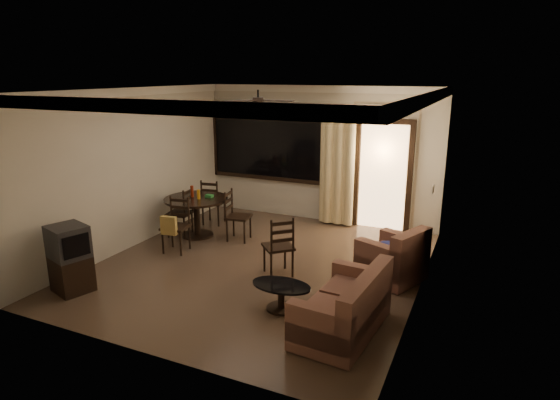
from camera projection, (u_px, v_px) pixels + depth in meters
The scene contains 12 objects.
ground at pixel (260, 265), 7.65m from camera, with size 5.50×5.50×0.00m, color #7F6651.
room_shell at pixel (332, 142), 8.48m from camera, with size 5.50×6.70×5.50m.
dining_table at pixel (196, 206), 8.88m from camera, with size 1.20×1.20×0.97m.
dining_chair_west at pixel (181, 222), 8.97m from camera, with size 0.48×0.48×0.95m.
dining_chair_east at pixel (238, 225), 8.75m from camera, with size 0.48×0.48×0.95m.
dining_chair_south at pixel (176, 235), 8.16m from camera, with size 0.48×0.53×0.95m.
dining_chair_north at pixel (214, 210), 9.70m from camera, with size 0.48×0.48×0.95m.
tv_cabinet at pixel (70, 259), 6.64m from camera, with size 0.62×0.59×0.98m.
sofa at pixel (347, 309), 5.59m from camera, with size 0.90×1.52×0.78m.
armchair at pixel (395, 259), 7.01m from camera, with size 1.07×1.07×0.82m.
coffee_table at pixel (281, 293), 6.17m from camera, with size 0.81×0.49×0.36m.
side_chair at pixel (279, 257), 7.23m from camera, with size 0.60×0.60×0.96m.
Camera 1 is at (3.23, -6.33, 3.05)m, focal length 30.00 mm.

